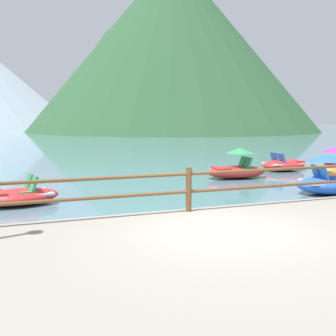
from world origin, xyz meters
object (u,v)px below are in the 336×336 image
object	(u,v)px
pedal_boat_5	(18,196)
pedal_boat_3	(237,168)
pedal_boat_1	(284,165)
pedal_boat_2	(330,180)

from	to	relation	value
pedal_boat_5	pedal_boat_3	bearing A→B (deg)	15.73
pedal_boat_1	pedal_boat_5	size ratio (longest dim) A/B	0.89
pedal_boat_1	pedal_boat_3	size ratio (longest dim) A/B	0.84
pedal_boat_5	pedal_boat_2	bearing A→B (deg)	-10.49
pedal_boat_2	pedal_boat_3	bearing A→B (deg)	104.24
pedal_boat_3	pedal_boat_5	distance (m)	8.49
pedal_boat_1	pedal_boat_2	world-z (taller)	pedal_boat_2
pedal_boat_2	pedal_boat_3	distance (m)	4.13
pedal_boat_3	pedal_boat_5	xyz separation A→B (m)	(-8.17, -2.30, -0.14)
pedal_boat_1	pedal_boat_5	bearing A→B (deg)	-162.27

